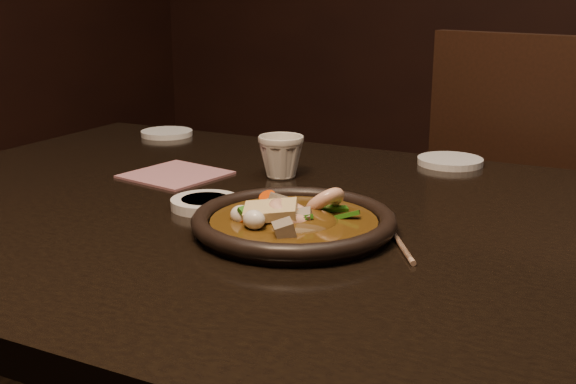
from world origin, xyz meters
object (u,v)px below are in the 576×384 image
at_px(chair, 548,242).
at_px(tea_cup, 281,155).
at_px(table, 368,280).
at_px(plate, 294,223).

distance_m(chair, tea_cup, 0.70).
relative_size(table, tea_cup, 21.05).
height_order(plate, tea_cup, tea_cup).
bearing_deg(chair, plate, 89.52).
bearing_deg(tea_cup, table, -37.72).
xyz_separation_m(table, plate, (-0.08, -0.07, 0.09)).
bearing_deg(plate, table, 41.77).
distance_m(table, chair, 0.73).
xyz_separation_m(chair, tea_cup, (-0.37, -0.53, 0.26)).
height_order(table, tea_cup, tea_cup).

